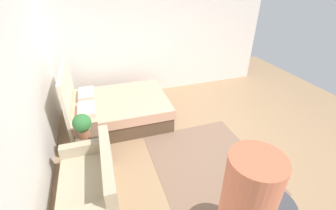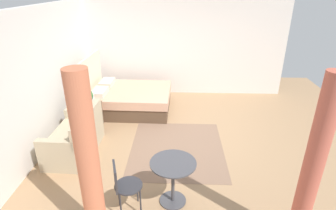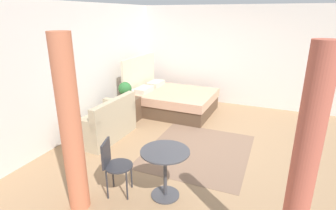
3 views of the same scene
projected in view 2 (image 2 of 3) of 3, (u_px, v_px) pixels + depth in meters
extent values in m
cube|color=#9E7A56|center=(186.00, 139.00, 5.78)|extent=(8.43, 8.63, 0.02)
cube|color=silver|center=(44.00, 77.00, 5.33)|extent=(8.43, 0.12, 2.66)
cube|color=silver|center=(185.00, 48.00, 7.70)|extent=(0.12, 5.63, 2.66)
cube|color=#7F604C|center=(177.00, 148.00, 5.42)|extent=(2.09, 1.83, 0.01)
cube|color=brown|center=(131.00, 103.00, 7.05)|extent=(1.61, 1.99, 0.33)
cube|color=tan|center=(131.00, 94.00, 6.94)|extent=(1.65, 2.03, 0.21)
cube|color=beige|center=(91.00, 83.00, 6.89)|extent=(1.63, 0.10, 1.38)
cube|color=beige|center=(100.00, 92.00, 6.60)|extent=(0.57, 0.33, 0.12)
cube|color=beige|center=(107.00, 83.00, 7.23)|extent=(0.57, 0.33, 0.12)
cube|color=tan|center=(75.00, 142.00, 5.23)|extent=(1.37, 0.80, 0.44)
cube|color=tan|center=(88.00, 123.00, 5.04)|extent=(1.36, 0.17, 0.42)
cube|color=tan|center=(83.00, 114.00, 5.65)|extent=(0.16, 0.77, 0.19)
cube|color=tan|center=(58.00, 145.00, 4.55)|extent=(0.16, 0.77, 0.19)
cube|color=brown|center=(92.00, 116.00, 6.11)|extent=(0.55, 0.39, 0.55)
cylinder|color=#935B3D|center=(87.00, 104.00, 5.88)|extent=(0.18, 0.18, 0.14)
sphere|color=#2D6B33|center=(86.00, 96.00, 5.79)|extent=(0.30, 0.30, 0.30)
cylinder|color=silver|center=(92.00, 99.00, 6.06)|extent=(0.08, 0.08, 0.20)
cylinder|color=#3F3F44|center=(173.00, 200.00, 4.11)|extent=(0.40, 0.40, 0.02)
cylinder|color=#3F3F44|center=(173.00, 183.00, 3.98)|extent=(0.05, 0.05, 0.69)
cylinder|color=#3F3F44|center=(173.00, 163.00, 3.83)|extent=(0.67, 0.67, 0.02)
cylinder|color=#2D2D33|center=(141.00, 203.00, 3.79)|extent=(0.02, 0.02, 0.43)
cylinder|color=#2D2D33|center=(137.00, 190.00, 4.03)|extent=(0.02, 0.02, 0.43)
cylinder|color=#2D2D33|center=(121.00, 207.00, 3.72)|extent=(0.02, 0.02, 0.43)
cylinder|color=#2D2D33|center=(119.00, 193.00, 3.96)|extent=(0.02, 0.02, 0.43)
cylinder|color=#2D2D33|center=(128.00, 186.00, 3.78)|extent=(0.49, 0.49, 0.02)
cube|color=#2D2D33|center=(115.00, 177.00, 3.66)|extent=(0.31, 0.12, 0.36)
cylinder|color=#C15B47|center=(312.00, 169.00, 3.02)|extent=(0.22, 0.22, 2.26)
cylinder|color=#D1704C|center=(88.00, 163.00, 3.11)|extent=(0.26, 0.26, 2.26)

